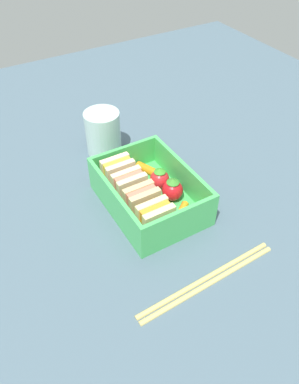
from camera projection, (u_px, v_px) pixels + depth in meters
The scene contains 13 objects.
ground_plane at pixel (150, 209), 58.34cm from camera, with size 120.00×120.00×2.00cm, color #465C69.
bento_tray at pixel (150, 202), 57.25cm from camera, with size 16.77×12.30×1.20cm, color #45B75A.
bento_rim at pixel (150, 188), 55.25cm from camera, with size 16.77×12.30×4.68cm.
sandwich_left at pixel (155, 218), 50.89cm from camera, with size 2.87×4.72×4.51cm.
sandwich_center_left at pixel (142, 202), 53.25cm from camera, with size 2.87×4.72×4.51cm.
sandwich_center at pixel (129, 186), 55.62cm from camera, with size 2.87×4.72×4.51cm.
sandwich_center_right at pixel (118, 172), 57.98cm from camera, with size 2.87×4.72×4.51cm.
carrot_stick_left at pixel (181, 214), 53.88cm from camera, with size 1.08×1.08×4.47cm, color orange.
strawberry_left at pixel (172, 190), 55.87cm from camera, with size 3.20×3.20×3.80cm.
strawberry_far_left at pixel (160, 179), 57.83cm from camera, with size 3.05×3.05×3.65cm.
carrot_stick_far_left at pixel (149, 170), 60.87cm from camera, with size 1.33×1.33×4.74cm, color orange.
chopstick_pair at pixel (208, 279), 47.36cm from camera, with size 2.19×20.80×0.70cm.
drinking_glass at pixel (101, 133), 64.99cm from camera, with size 6.14×6.14×7.84cm, color silver.
Camera 1 is at (-35.26, 20.64, 40.73)cm, focal length 35.00 mm.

